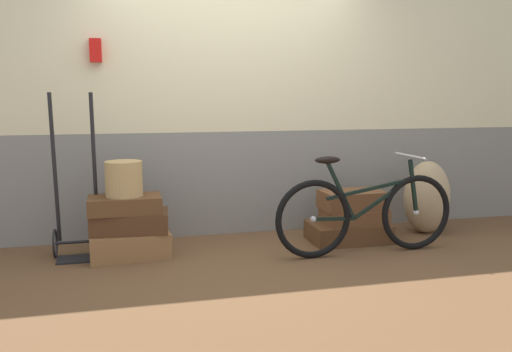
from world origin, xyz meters
The scene contains 12 objects.
ground centered at (0.00, 0.00, -0.03)m, with size 10.19×5.20×0.06m, color brown.
station_building centered at (0.01, 0.85, 1.34)m, with size 8.19×0.74×2.67m.
suitcase_0 centered at (-0.94, 0.21, 0.11)m, with size 0.64×0.38×0.21m, color olive.
suitcase_1 centered at (-0.93, 0.23, 0.29)m, with size 0.62×0.37×0.17m, color #4C2D19.
suitcase_2 centered at (-0.97, 0.22, 0.45)m, with size 0.58×0.35×0.13m, color brown.
suitcase_3 centered at (1.03, 0.23, 0.09)m, with size 0.72×0.46×0.17m, color brown.
suitcase_4 centered at (1.07, 0.21, 0.24)m, with size 0.56×0.36×0.13m, color brown.
suitcase_5 centered at (1.06, 0.22, 0.39)m, with size 0.57×0.36×0.16m, color brown.
wicker_basket centered at (-0.97, 0.22, 0.66)m, with size 0.30×0.30×0.29m, color tan.
luggage_trolley centered at (-1.35, 0.32, 0.35)m, with size 0.39×0.34×1.36m.
burlap_sack centered at (1.89, 0.32, 0.35)m, with size 0.45×0.39×0.71m, color tan.
bicycle centered at (1.00, -0.18, 0.35)m, with size 1.61×0.46×0.84m.
Camera 1 is at (-0.96, -4.20, 1.34)m, focal length 37.32 mm.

